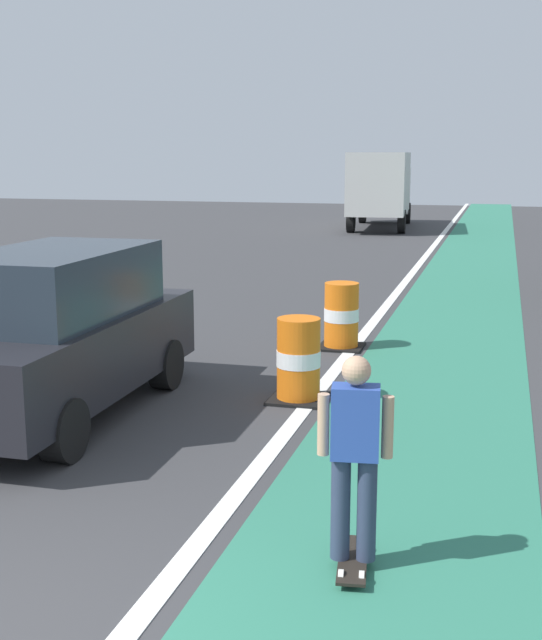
# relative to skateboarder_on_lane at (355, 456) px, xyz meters

# --- Properties ---
(bike_lane_strip) EXTENTS (2.50, 80.00, 0.01)m
(bike_lane_strip) POSITION_rel_skateboarder_on_lane_xyz_m (0.20, 10.13, -0.91)
(bike_lane_strip) COLOR #2D755B
(bike_lane_strip) RESTS_ON ground
(lane_divider_stripe) EXTENTS (0.20, 80.00, 0.01)m
(lane_divider_stripe) POSITION_rel_skateboarder_on_lane_xyz_m (-1.30, 10.13, -0.91)
(lane_divider_stripe) COLOR silver
(lane_divider_stripe) RESTS_ON ground
(skateboarder_on_lane) EXTENTS (0.57, 0.82, 1.69)m
(skateboarder_on_lane) POSITION_rel_skateboarder_on_lane_xyz_m (0.00, 0.00, 0.00)
(skateboarder_on_lane) COLOR black
(skateboarder_on_lane) RESTS_ON ground
(parked_suv_nearest) EXTENTS (1.97, 4.63, 2.04)m
(parked_suv_nearest) POSITION_rel_skateboarder_on_lane_xyz_m (-4.14, 2.88, 0.12)
(parked_suv_nearest) COLOR black
(parked_suv_nearest) RESTS_ON ground
(traffic_barrel_front) EXTENTS (0.73, 0.73, 1.09)m
(traffic_barrel_front) POSITION_rel_skateboarder_on_lane_xyz_m (-1.47, 4.25, -0.38)
(traffic_barrel_front) COLOR orange
(traffic_barrel_front) RESTS_ON ground
(traffic_barrel_mid) EXTENTS (0.73, 0.73, 1.09)m
(traffic_barrel_mid) POSITION_rel_skateboarder_on_lane_xyz_m (-1.49, 7.35, -0.38)
(traffic_barrel_mid) COLOR orange
(traffic_barrel_mid) RESTS_ON ground
(delivery_truck_down_block) EXTENTS (2.80, 7.74, 3.23)m
(delivery_truck_down_block) POSITION_rel_skateboarder_on_lane_xyz_m (-4.14, 30.32, 0.94)
(delivery_truck_down_block) COLOR beige
(delivery_truck_down_block) RESTS_ON ground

